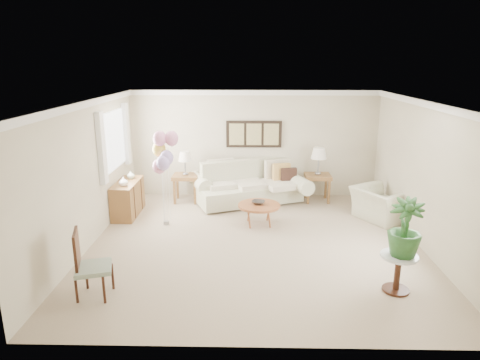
{
  "coord_description": "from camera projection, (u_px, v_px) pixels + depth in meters",
  "views": [
    {
      "loc": [
        -0.12,
        -7.33,
        3.26
      ],
      "look_at": [
        -0.29,
        0.6,
        1.05
      ],
      "focal_mm": 32.0,
      "sensor_mm": 36.0,
      "label": 1
    }
  ],
  "objects": [
    {
      "name": "lamp_left",
      "position": [
        185.0,
        157.0,
        10.02
      ],
      "size": [
        0.32,
        0.32,
        0.56
      ],
      "color": "gray",
      "rests_on": "end_table_left"
    },
    {
      "name": "accent_chair",
      "position": [
        88.0,
        263.0,
        6.02
      ],
      "size": [
        0.6,
        0.6,
        0.99
      ],
      "color": "gray",
      "rests_on": "ground"
    },
    {
      "name": "armchair",
      "position": [
        381.0,
        204.0,
        9.05
      ],
      "size": [
        1.32,
        1.37,
        0.68
      ],
      "primitive_type": "imported",
      "rotation": [
        0.0,
        0.0,
        2.1
      ],
      "color": "beige",
      "rests_on": "ground"
    },
    {
      "name": "credenza",
      "position": [
        128.0,
        198.0,
        9.33
      ],
      "size": [
        0.46,
        1.2,
        0.74
      ],
      "color": "olive",
      "rests_on": "ground"
    },
    {
      "name": "lamp_right",
      "position": [
        319.0,
        154.0,
        10.03
      ],
      "size": [
        0.37,
        0.37,
        0.65
      ],
      "color": "gray",
      "rests_on": "end_table_right"
    },
    {
      "name": "room_shell",
      "position": [
        249.0,
        156.0,
        7.59
      ],
      "size": [
        6.04,
        6.04,
        2.6
      ],
      "color": "beige",
      "rests_on": "ground"
    },
    {
      "name": "end_table_left",
      "position": [
        186.0,
        179.0,
        10.17
      ],
      "size": [
        0.61,
        0.55,
        0.66
      ],
      "color": "olive",
      "rests_on": "ground"
    },
    {
      "name": "side_table",
      "position": [
        398.0,
        264.0,
        6.17
      ],
      "size": [
        0.53,
        0.53,
        0.58
      ],
      "color": "silver",
      "rests_on": "ground"
    },
    {
      "name": "vase_white",
      "position": [
        123.0,
        181.0,
        8.92
      ],
      "size": [
        0.22,
        0.22,
        0.19
      ],
      "primitive_type": "imported",
      "rotation": [
        0.0,
        0.0,
        0.21
      ],
      "color": "white",
      "rests_on": "credenza"
    },
    {
      "name": "vase_sage",
      "position": [
        131.0,
        175.0,
        9.48
      ],
      "size": [
        0.21,
        0.21,
        0.18
      ],
      "primitive_type": "imported",
      "rotation": [
        0.0,
        0.0,
        0.29
      ],
      "color": "beige",
      "rests_on": "credenza"
    },
    {
      "name": "decor_bowl",
      "position": [
        258.0,
        202.0,
        8.75
      ],
      "size": [
        0.33,
        0.33,
        0.07
      ],
      "primitive_type": "imported",
      "rotation": [
        0.0,
        0.0,
        -0.25
      ],
      "color": "#322D29",
      "rests_on": "coffee_table"
    },
    {
      "name": "wall_art_triptych",
      "position": [
        254.0,
        134.0,
        10.37
      ],
      "size": [
        1.35,
        0.06,
        0.65
      ],
      "color": "black",
      "rests_on": "ground"
    },
    {
      "name": "coffee_table",
      "position": [
        259.0,
        206.0,
        8.74
      ],
      "size": [
        0.86,
        0.86,
        0.44
      ],
      "color": "#AB542A",
      "rests_on": "ground"
    },
    {
      "name": "potted_plant",
      "position": [
        405.0,
        228.0,
        6.0
      ],
      "size": [
        0.61,
        0.61,
        0.85
      ],
      "primitive_type": "imported",
      "rotation": [
        0.0,
        0.0,
        -0.37
      ],
      "color": "#264C21",
      "rests_on": "side_table"
    },
    {
      "name": "sofa",
      "position": [
        249.0,
        186.0,
        10.16
      ],
      "size": [
        3.0,
        1.84,
        0.98
      ],
      "color": "beige",
      "rests_on": "ground"
    },
    {
      "name": "ground_plane",
      "position": [
        255.0,
        243.0,
        7.93
      ],
      "size": [
        6.0,
        6.0,
        0.0
      ],
      "primitive_type": "plane",
      "color": "tan"
    },
    {
      "name": "balloon_cluster",
      "position": [
        163.0,
        153.0,
        8.44
      ],
      "size": [
        0.53,
        0.53,
        1.95
      ],
      "color": "gray",
      "rests_on": "ground"
    },
    {
      "name": "end_table_right",
      "position": [
        318.0,
        179.0,
        10.19
      ],
      "size": [
        0.6,
        0.55,
        0.66
      ],
      "color": "olive",
      "rests_on": "ground"
    }
  ]
}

